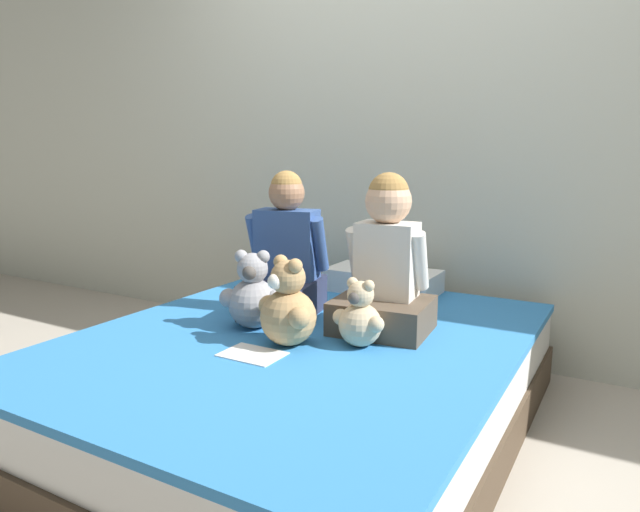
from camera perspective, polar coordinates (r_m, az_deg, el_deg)
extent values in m
plane|color=#B2A899|center=(2.32, -1.93, -16.58)|extent=(14.00, 14.00, 0.00)
cube|color=beige|center=(3.03, 8.97, 14.10)|extent=(8.00, 0.06, 2.50)
cube|color=#473828|center=(2.28, -1.94, -14.70)|extent=(1.56, 1.89, 0.17)
cube|color=silver|center=(2.22, -1.97, -10.73)|extent=(1.53, 1.85, 0.17)
cube|color=#337FC6|center=(2.18, -1.99, -8.28)|extent=(1.54, 1.87, 0.03)
cube|color=#282D47|center=(2.43, -3.72, -4.13)|extent=(0.34, 0.39, 0.15)
cube|color=#33518E|center=(2.43, -3.31, 1.21)|extent=(0.28, 0.18, 0.29)
sphere|color=#9E7051|center=(2.40, -3.36, 6.32)|extent=(0.15, 0.15, 0.15)
sphere|color=#A37A42|center=(2.40, -3.37, 6.95)|extent=(0.13, 0.13, 0.13)
cylinder|color=#33518E|center=(2.48, -6.41, 1.55)|extent=(0.08, 0.14, 0.24)
cylinder|color=#33518E|center=(2.37, -0.06, 1.19)|extent=(0.08, 0.14, 0.24)
cube|color=brown|center=(2.22, 6.24, -5.89)|extent=(0.38, 0.34, 0.13)
cube|color=silver|center=(2.21, 6.73, -0.39)|extent=(0.24, 0.17, 0.29)
sphere|color=#DBAD89|center=(2.18, 6.86, 5.47)|extent=(0.18, 0.18, 0.18)
sphere|color=#A37A42|center=(2.18, 6.88, 6.28)|extent=(0.16, 0.16, 0.16)
cylinder|color=silver|center=(2.25, 3.62, 0.05)|extent=(0.07, 0.14, 0.24)
cylinder|color=silver|center=(2.17, 9.95, -0.48)|extent=(0.07, 0.14, 0.24)
sphere|color=#939399|center=(2.25, -6.69, -4.73)|extent=(0.20, 0.20, 0.20)
sphere|color=#939399|center=(2.22, -6.77, -1.24)|extent=(0.12, 0.12, 0.12)
sphere|color=#4C4742|center=(2.17, -7.08, -1.68)|extent=(0.05, 0.05, 0.05)
sphere|color=#939399|center=(2.22, -7.89, -0.02)|extent=(0.05, 0.05, 0.05)
sphere|color=#939399|center=(2.20, -5.69, -0.07)|extent=(0.05, 0.05, 0.05)
sphere|color=#939399|center=(2.25, -9.12, -4.16)|extent=(0.07, 0.07, 0.07)
sphere|color=#939399|center=(2.21, -4.47, -4.34)|extent=(0.07, 0.07, 0.07)
sphere|color=#D1B78E|center=(2.04, 4.04, -6.88)|extent=(0.16, 0.16, 0.16)
sphere|color=#D1B78E|center=(2.01, 4.08, -3.86)|extent=(0.10, 0.10, 0.10)
sphere|color=#4C4742|center=(1.98, 3.44, -4.23)|extent=(0.04, 0.04, 0.04)
sphere|color=#D1B78E|center=(2.02, 3.27, -2.69)|extent=(0.04, 0.04, 0.04)
sphere|color=#D1B78E|center=(1.99, 4.94, -2.96)|extent=(0.04, 0.04, 0.04)
sphere|color=#D1B78E|center=(2.07, 2.08, -6.12)|extent=(0.06, 0.06, 0.06)
sphere|color=#D1B78E|center=(1.99, 5.61, -6.82)|extent=(0.06, 0.06, 0.06)
sphere|color=tan|center=(2.05, -3.19, -6.14)|extent=(0.20, 0.20, 0.20)
sphere|color=tan|center=(2.01, -3.23, -2.17)|extent=(0.13, 0.13, 0.13)
sphere|color=white|center=(1.98, -4.51, -2.55)|extent=(0.06, 0.06, 0.06)
sphere|color=tan|center=(2.04, -3.96, -0.59)|extent=(0.05, 0.05, 0.05)
sphere|color=tan|center=(1.96, -2.50, -1.01)|extent=(0.05, 0.05, 0.05)
sphere|color=tan|center=(2.11, -5.12, -4.96)|extent=(0.08, 0.08, 0.08)
sphere|color=tan|center=(1.95, -2.10, -6.19)|extent=(0.08, 0.08, 0.08)
cube|color=white|center=(2.83, 6.32, -2.44)|extent=(0.54, 0.28, 0.11)
cube|color=white|center=(1.99, -6.78, -9.73)|extent=(0.21, 0.15, 0.00)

